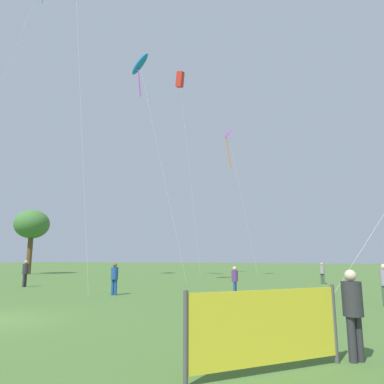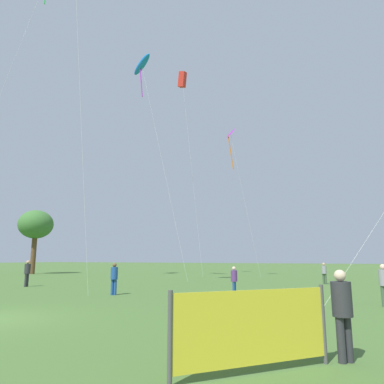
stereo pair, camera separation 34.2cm
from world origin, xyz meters
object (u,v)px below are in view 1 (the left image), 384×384
at_px(person_standing_1, 235,279).
at_px(kite_flying_3, 140,65).
at_px(person_standing_2, 115,276).
at_px(kite_flying_4, 228,139).
at_px(kite_flying_2, 180,80).
at_px(event_banner, 267,327).
at_px(person_standing_5, 353,308).
at_px(person_standing_4, 25,272).
at_px(person_standing_3, 322,272).
at_px(park_tree_1, 32,225).

relative_size(person_standing_1, kite_flying_3, 0.07).
xyz_separation_m(person_standing_2, kite_flying_4, (0.15, 20.17, 14.17)).
relative_size(person_standing_1, kite_flying_4, 0.09).
distance_m(kite_flying_2, event_banner, 41.60).
distance_m(kite_flying_2, kite_flying_3, 7.85).
distance_m(person_standing_2, person_standing_5, 14.80).
bearing_deg(person_standing_4, person_standing_2, 64.61).
distance_m(person_standing_3, park_tree_1, 36.29).
height_order(person_standing_1, person_standing_2, person_standing_2).
height_order(person_standing_5, park_tree_1, park_tree_1).
distance_m(person_standing_5, event_banner, 2.01).
xyz_separation_m(person_standing_2, person_standing_5, (12.01, -8.64, 0.01)).
distance_m(person_standing_2, kite_flying_4, 24.65).
relative_size(person_standing_5, kite_flying_3, 0.08).
distance_m(person_standing_5, kite_flying_2, 41.04).
xyz_separation_m(person_standing_3, event_banner, (0.86, -23.83, -0.17)).
bearing_deg(person_standing_1, person_standing_5, 28.70).
distance_m(person_standing_2, kite_flying_3, 25.63).
bearing_deg(person_standing_4, kite_flying_2, 157.91).
bearing_deg(event_banner, person_standing_5, 45.36).
relative_size(park_tree_1, event_banner, 3.37).
bearing_deg(person_standing_2, kite_flying_3, -73.96).
relative_size(person_standing_3, person_standing_4, 0.89).
xyz_separation_m(person_standing_2, park_tree_1, (-25.97, 17.43, 5.27)).
bearing_deg(person_standing_1, person_standing_3, 163.20).
bearing_deg(person_standing_3, park_tree_1, -174.26).
relative_size(person_standing_3, event_banner, 0.67).
bearing_deg(event_banner, person_standing_1, 109.79).
relative_size(person_standing_2, person_standing_4, 0.94).
distance_m(person_standing_4, event_banner, 23.29).
height_order(kite_flying_2, kite_flying_4, kite_flying_2).
height_order(person_standing_5, kite_flying_3, kite_flying_3).
relative_size(person_standing_1, person_standing_5, 0.88).
xyz_separation_m(person_standing_4, kite_flying_3, (2.17, 10.57, 21.02)).
relative_size(person_standing_2, person_standing_3, 1.05).
bearing_deg(kite_flying_2, person_standing_1, -55.96).
height_order(person_standing_5, kite_flying_4, kite_flying_4).
bearing_deg(person_standing_4, event_banner, 46.20).
xyz_separation_m(person_standing_1, kite_flying_2, (-12.17, 18.02, 22.92)).
height_order(person_standing_2, person_standing_5, person_standing_5).
xyz_separation_m(kite_flying_3, park_tree_1, (-18.92, 4.68, -15.82)).
xyz_separation_m(person_standing_2, person_standing_3, (9.74, 13.77, -0.05)).
bearing_deg(person_standing_1, kite_flying_4, -160.84).
height_order(person_standing_1, person_standing_5, person_standing_5).
xyz_separation_m(person_standing_4, event_banner, (19.82, -12.23, -0.28)).
height_order(person_standing_1, kite_flying_2, kite_flying_2).
bearing_deg(person_standing_4, person_standing_3, 109.33).
bearing_deg(kite_flying_2, person_standing_4, -99.98).
relative_size(person_standing_4, kite_flying_4, 0.11).
relative_size(person_standing_2, kite_flying_4, 0.11).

